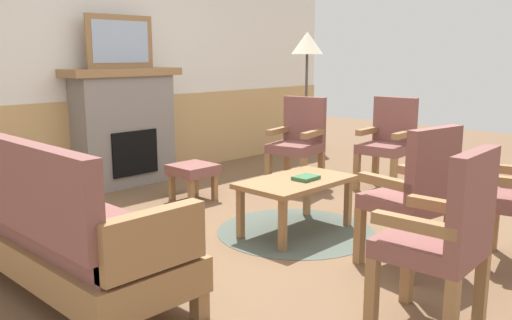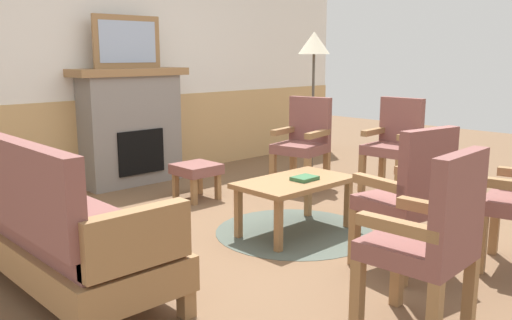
% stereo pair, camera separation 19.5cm
% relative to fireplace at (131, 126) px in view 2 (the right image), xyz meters
% --- Properties ---
extents(ground_plane, '(14.00, 14.00, 0.00)m').
position_rel_fireplace_xyz_m(ground_plane, '(0.00, -2.35, -0.65)').
color(ground_plane, brown).
extents(wall_back, '(7.20, 0.14, 2.70)m').
position_rel_fireplace_xyz_m(wall_back, '(0.00, 0.25, 0.66)').
color(wall_back, white).
rests_on(wall_back, ground_plane).
extents(fireplace, '(1.30, 0.44, 1.28)m').
position_rel_fireplace_xyz_m(fireplace, '(0.00, 0.00, 0.00)').
color(fireplace, gray).
rests_on(fireplace, ground_plane).
extents(framed_picture, '(0.80, 0.04, 0.56)m').
position_rel_fireplace_xyz_m(framed_picture, '(0.00, 0.00, 0.91)').
color(framed_picture, olive).
rests_on(framed_picture, fireplace).
extents(couch, '(0.70, 1.80, 0.98)m').
position_rel_fireplace_xyz_m(couch, '(-1.82, -2.13, -0.26)').
color(couch, olive).
rests_on(couch, ground_plane).
extents(coffee_table, '(0.96, 0.56, 0.44)m').
position_rel_fireplace_xyz_m(coffee_table, '(0.05, -2.40, -0.27)').
color(coffee_table, olive).
rests_on(coffee_table, ground_plane).
extents(round_rug, '(1.29, 1.29, 0.01)m').
position_rel_fireplace_xyz_m(round_rug, '(0.05, -2.40, -0.65)').
color(round_rug, '#4C564C').
rests_on(round_rug, ground_plane).
extents(book_on_table, '(0.20, 0.16, 0.03)m').
position_rel_fireplace_xyz_m(book_on_table, '(0.09, -2.47, -0.20)').
color(book_on_table, '#33663D').
rests_on(book_on_table, coffee_table).
extents(footstool, '(0.40, 0.40, 0.36)m').
position_rel_fireplace_xyz_m(footstool, '(0.10, -1.04, -0.37)').
color(footstool, olive).
rests_on(footstool, ground_plane).
extents(armchair_near_fireplace, '(0.57, 0.57, 0.98)m').
position_rel_fireplace_xyz_m(armchair_near_fireplace, '(1.21, -1.47, -0.11)').
color(armchair_near_fireplace, olive).
rests_on(armchair_near_fireplace, ground_plane).
extents(armchair_by_window_left, '(0.51, 0.51, 0.98)m').
position_rel_fireplace_xyz_m(armchair_by_window_left, '(1.84, -2.19, -0.11)').
color(armchair_by_window_left, olive).
rests_on(armchair_by_window_left, ground_plane).
extents(armchair_front_center, '(0.51, 0.51, 0.98)m').
position_rel_fireplace_xyz_m(armchair_front_center, '(-0.69, -3.99, -0.11)').
color(armchair_front_center, olive).
rests_on(armchair_front_center, ground_plane).
extents(armchair_corner_left, '(0.55, 0.55, 0.98)m').
position_rel_fireplace_xyz_m(armchair_corner_left, '(-0.01, -3.47, -0.11)').
color(armchair_corner_left, olive).
rests_on(armchair_corner_left, ground_plane).
extents(floor_lamp_by_chairs, '(0.36, 0.36, 1.68)m').
position_rel_fireplace_xyz_m(floor_lamp_by_chairs, '(1.66, -1.21, 0.80)').
color(floor_lamp_by_chairs, '#332D28').
rests_on(floor_lamp_by_chairs, ground_plane).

